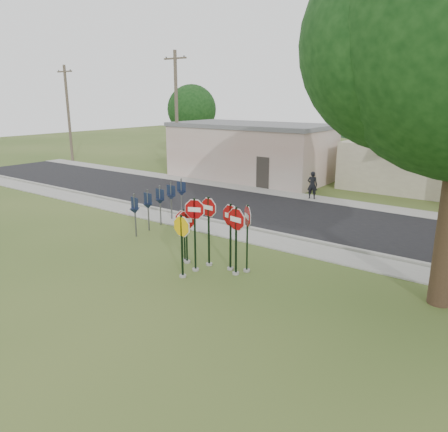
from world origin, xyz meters
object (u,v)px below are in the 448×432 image
Objects in this scene: stop_sign_center at (195,224)px; pedestrian at (312,185)px; stop_sign_left at (187,230)px; stop_sign_yellow at (182,238)px; utility_pole_near at (177,112)px.

stop_sign_center is 1.66× the size of pedestrian.
stop_sign_left is at bearing 151.96° from stop_sign_center.
stop_sign_yellow is 20.60m from utility_pole_near.
stop_sign_yellow reaches higher than pedestrian.
utility_pole_near is 12.87m from pedestrian.
utility_pole_near is at bearing 132.80° from stop_sign_yellow.
stop_sign_center is at bearing -28.04° from stop_sign_left.
pedestrian is at bearing 97.04° from stop_sign_center.
pedestrian is (12.16, -1.14, -4.06)m from utility_pole_near.
utility_pole_near is (-13.01, 13.76, 3.66)m from stop_sign_left.
stop_sign_center is 0.98m from stop_sign_left.
pedestrian is at bearing -5.36° from utility_pole_near.
stop_sign_center is 1.19× the size of stop_sign_yellow.
stop_sign_yellow is 1.08× the size of stop_sign_left.
utility_pole_near is 5.59× the size of pedestrian.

